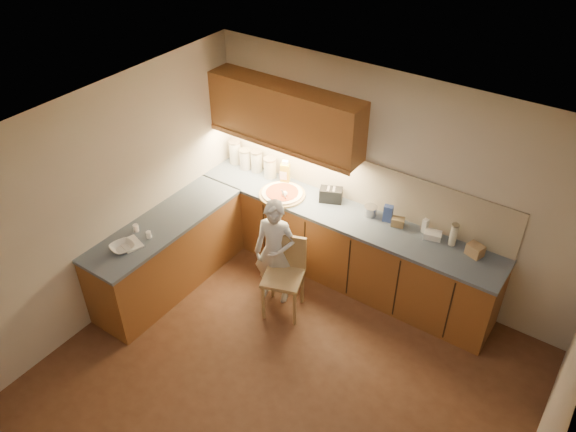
# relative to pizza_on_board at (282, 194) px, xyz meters

# --- Properties ---
(room) EXTENTS (4.54, 4.50, 2.62)m
(room) POSITION_rel_pizza_on_board_xyz_m (1.16, -1.59, 0.73)
(room) COLOR #512E1B
(room) RESTS_ON ground
(l_counter) EXTENTS (3.77, 2.62, 0.92)m
(l_counter) POSITION_rel_pizza_on_board_xyz_m (0.23, -0.34, -0.48)
(l_counter) COLOR #92592A
(l_counter) RESTS_ON ground
(backsplash) EXTENTS (3.75, 0.02, 0.58)m
(backsplash) POSITION_rel_pizza_on_board_xyz_m (0.78, 0.39, 0.27)
(backsplash) COLOR #BDAF93
(backsplash) RESTS_ON l_counter
(upper_cabinets) EXTENTS (1.95, 0.36, 0.73)m
(upper_cabinets) POSITION_rel_pizza_on_board_xyz_m (-0.12, 0.23, 0.90)
(upper_cabinets) COLOR #92592A
(upper_cabinets) RESTS_ON ground
(pizza_on_board) EXTENTS (0.56, 0.56, 0.23)m
(pizza_on_board) POSITION_rel_pizza_on_board_xyz_m (0.00, 0.00, 0.00)
(pizza_on_board) COLOR tan
(pizza_on_board) RESTS_ON l_counter
(child) EXTENTS (0.56, 0.45, 1.33)m
(child) POSITION_rel_pizza_on_board_xyz_m (0.37, -0.66, -0.28)
(child) COLOR silver
(child) RESTS_ON ground
(wooden_chair) EXTENTS (0.54, 0.54, 0.94)m
(wooden_chair) POSITION_rel_pizza_on_board_xyz_m (0.55, -0.73, -0.40)
(wooden_chair) COLOR tan
(wooden_chair) RESTS_ON ground
(mixing_bowl) EXTENTS (0.30, 0.30, 0.06)m
(mixing_bowl) POSITION_rel_pizza_on_board_xyz_m (-0.79, -1.79, 0.01)
(mixing_bowl) COLOR silver
(mixing_bowl) RESTS_ON l_counter
(canister_a) EXTENTS (0.16, 0.16, 0.32)m
(canister_a) POSITION_rel_pizza_on_board_xyz_m (-0.94, 0.28, 0.13)
(canister_a) COLOR beige
(canister_a) RESTS_ON l_counter
(canister_b) EXTENTS (0.15, 0.15, 0.27)m
(canister_b) POSITION_rel_pizza_on_board_xyz_m (-0.75, 0.25, 0.11)
(canister_b) COLOR silver
(canister_b) RESTS_ON l_counter
(canister_c) EXTENTS (0.15, 0.15, 0.28)m
(canister_c) POSITION_rel_pizza_on_board_xyz_m (-0.59, 0.28, 0.12)
(canister_c) COLOR beige
(canister_c) RESTS_ON l_counter
(canister_d) EXTENTS (0.16, 0.16, 0.26)m
(canister_d) POSITION_rel_pizza_on_board_xyz_m (-0.37, 0.26, 0.11)
(canister_d) COLOR silver
(canister_d) RESTS_ON l_counter
(oil_jug) EXTENTS (0.13, 0.11, 0.33)m
(oil_jug) POSITION_rel_pizza_on_board_xyz_m (-0.12, 0.23, 0.13)
(oil_jug) COLOR #AF9E23
(oil_jug) RESTS_ON l_counter
(toaster) EXTENTS (0.30, 0.24, 0.17)m
(toaster) POSITION_rel_pizza_on_board_xyz_m (0.53, 0.24, 0.06)
(toaster) COLOR black
(toaster) RESTS_ON l_counter
(steel_pot) EXTENTS (0.15, 0.15, 0.12)m
(steel_pot) POSITION_rel_pizza_on_board_xyz_m (1.05, 0.25, 0.03)
(steel_pot) COLOR #A1A1A5
(steel_pot) RESTS_ON l_counter
(blue_box) EXTENTS (0.11, 0.09, 0.20)m
(blue_box) POSITION_rel_pizza_on_board_xyz_m (1.26, 0.26, 0.08)
(blue_box) COLOR #354D9F
(blue_box) RESTS_ON l_counter
(card_box_a) EXTENTS (0.16, 0.13, 0.10)m
(card_box_a) POSITION_rel_pizza_on_board_xyz_m (1.40, 0.24, 0.02)
(card_box_a) COLOR tan
(card_box_a) RESTS_ON l_counter
(white_bottle) EXTENTS (0.07, 0.07, 0.17)m
(white_bottle) POSITION_rel_pizza_on_board_xyz_m (1.69, 0.30, 0.06)
(white_bottle) COLOR silver
(white_bottle) RESTS_ON l_counter
(flat_pack) EXTENTS (0.21, 0.17, 0.07)m
(flat_pack) POSITION_rel_pizza_on_board_xyz_m (1.80, 0.26, 0.01)
(flat_pack) COLOR white
(flat_pack) RESTS_ON l_counter
(tall_jar) EXTENTS (0.08, 0.08, 0.26)m
(tall_jar) POSITION_rel_pizza_on_board_xyz_m (2.02, 0.27, 0.11)
(tall_jar) COLOR white
(tall_jar) RESTS_ON l_counter
(card_box_b) EXTENTS (0.20, 0.17, 0.13)m
(card_box_b) POSITION_rel_pizza_on_board_xyz_m (2.27, 0.23, 0.04)
(card_box_b) COLOR #A38058
(card_box_b) RESTS_ON l_counter
(dough_cloth) EXTENTS (0.29, 0.26, 0.02)m
(dough_cloth) POSITION_rel_pizza_on_board_xyz_m (-0.79, -1.68, -0.02)
(dough_cloth) COLOR white
(dough_cloth) RESTS_ON l_counter
(spice_jar_a) EXTENTS (0.07, 0.07, 0.08)m
(spice_jar_a) POSITION_rel_pizza_on_board_xyz_m (-0.92, -1.48, 0.02)
(spice_jar_a) COLOR white
(spice_jar_a) RESTS_ON l_counter
(spice_jar_b) EXTENTS (0.06, 0.06, 0.08)m
(spice_jar_b) POSITION_rel_pizza_on_board_xyz_m (-0.72, -1.48, 0.01)
(spice_jar_b) COLOR white
(spice_jar_b) RESTS_ON l_counter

